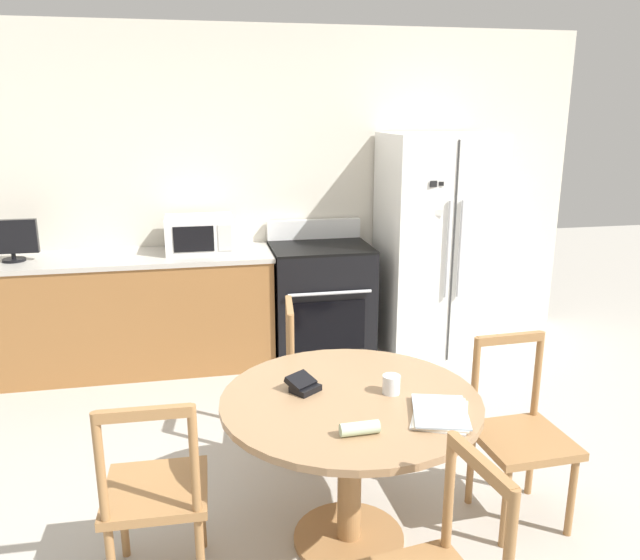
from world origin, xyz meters
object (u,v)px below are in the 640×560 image
(dining_chair_left, at_px, (156,494))
(microwave, at_px, (200,234))
(wallet, at_px, (303,385))
(dining_chair_far, at_px, (318,380))
(countertop_tv, at_px, (11,239))
(candle_glass, at_px, (391,385))
(refrigerator, at_px, (435,245))
(dining_chair_right, at_px, (520,436))
(oven_range, at_px, (321,300))

(dining_chair_left, bearing_deg, microwave, 85.73)
(wallet, bearing_deg, dining_chair_left, -161.70)
(dining_chair_far, height_order, wallet, dining_chair_far)
(dining_chair_left, height_order, wallet, dining_chair_left)
(countertop_tv, xyz_separation_m, dining_chair_left, (1.08, -2.41, -0.63))
(microwave, distance_m, dining_chair_far, 1.74)
(microwave, relative_size, countertop_tv, 1.42)
(candle_glass, bearing_deg, refrigerator, 64.15)
(dining_chair_left, xyz_separation_m, candle_glass, (1.04, 0.11, 0.34))
(refrigerator, xyz_separation_m, dining_chair_right, (-0.42, -2.22, -0.46))
(dining_chair_left, height_order, candle_glass, dining_chair_left)
(candle_glass, distance_m, wallet, 0.40)
(dining_chair_left, distance_m, wallet, 0.77)
(dining_chair_far, bearing_deg, countertop_tv, -119.92)
(countertop_tv, bearing_deg, microwave, 2.63)
(dining_chair_far, distance_m, candle_glass, 0.93)
(wallet, bearing_deg, microwave, 100.35)
(refrigerator, xyz_separation_m, dining_chair_far, (-1.25, -1.39, -0.46))
(dining_chair_far, relative_size, wallet, 5.21)
(candle_glass, height_order, wallet, candle_glass)
(microwave, relative_size, wallet, 2.94)
(countertop_tv, bearing_deg, oven_range, -0.21)
(countertop_tv, distance_m, dining_chair_left, 2.71)
(oven_range, relative_size, dining_chair_left, 1.20)
(wallet, bearing_deg, refrigerator, 55.53)
(wallet, bearing_deg, oven_range, 76.48)
(countertop_tv, bearing_deg, dining_chair_far, -36.46)
(dining_chair_left, relative_size, dining_chair_far, 1.00)
(countertop_tv, bearing_deg, refrigerator, -0.90)
(countertop_tv, height_order, dining_chair_left, countertop_tv)
(microwave, bearing_deg, countertop_tv, -177.37)
(dining_chair_left, xyz_separation_m, dining_chair_right, (1.71, 0.13, 0.00))
(microwave, relative_size, dining_chair_left, 0.56)
(dining_chair_far, bearing_deg, oven_range, 174.37)
(oven_range, distance_m, dining_chair_far, 1.47)
(countertop_tv, xyz_separation_m, wallet, (1.74, -2.19, -0.30))
(refrigerator, relative_size, dining_chair_left, 1.98)
(oven_range, distance_m, candle_glass, 2.31)
(refrigerator, distance_m, wallet, 2.60)
(countertop_tv, relative_size, candle_glass, 4.26)
(microwave, xyz_separation_m, dining_chair_far, (0.63, -1.51, -0.60))
(microwave, distance_m, dining_chair_left, 2.55)
(refrigerator, relative_size, oven_range, 1.65)
(refrigerator, height_order, dining_chair_far, refrigerator)
(oven_range, distance_m, dining_chair_left, 2.68)
(oven_range, xyz_separation_m, wallet, (-0.52, -2.18, 0.29))
(oven_range, relative_size, dining_chair_right, 1.20)
(oven_range, relative_size, countertop_tv, 3.01)
(dining_chair_right, relative_size, dining_chair_far, 1.00)
(dining_chair_left, bearing_deg, refrigerator, 49.37)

